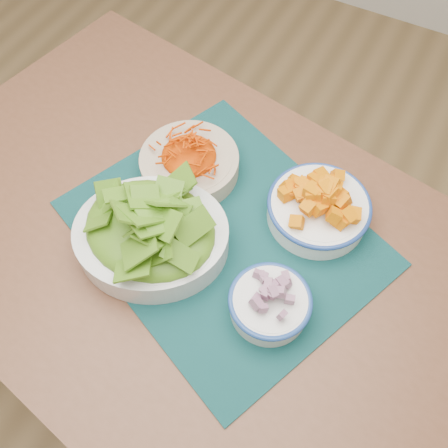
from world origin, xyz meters
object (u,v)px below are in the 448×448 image
at_px(squash_bowl, 320,204).
at_px(carrot_bowl, 189,159).
at_px(table, 185,256).
at_px(lettuce_bowl, 150,229).
at_px(onion_bowl, 270,302).
at_px(placemat, 224,233).

bearing_deg(squash_bowl, carrot_bowl, -176.46).
relative_size(table, lettuce_bowl, 3.72).
relative_size(carrot_bowl, lettuce_bowl, 0.63).
distance_m(table, onion_bowl, 0.27).
bearing_deg(carrot_bowl, squash_bowl, 3.54).
height_order(carrot_bowl, lettuce_bowl, lettuce_bowl).
height_order(table, placemat, placemat).
bearing_deg(table, squash_bowl, 45.39).
distance_m(placemat, squash_bowl, 0.19).
bearing_deg(table, placemat, 36.08).
height_order(placemat, squash_bowl, squash_bowl).
bearing_deg(placemat, squash_bowl, 61.45).
distance_m(placemat, carrot_bowl, 0.17).
xyz_separation_m(squash_bowl, onion_bowl, (0.00, -0.22, -0.01)).
height_order(table, lettuce_bowl, lettuce_bowl).
xyz_separation_m(carrot_bowl, lettuce_bowl, (0.03, -0.19, 0.02)).
relative_size(carrot_bowl, onion_bowl, 1.57).
height_order(placemat, onion_bowl, onion_bowl).
xyz_separation_m(table, squash_bowl, (0.22, 0.15, 0.15)).
relative_size(table, onion_bowl, 9.22).
bearing_deg(carrot_bowl, table, -66.89).
bearing_deg(table, onion_bowl, -6.72).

